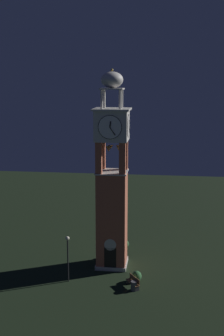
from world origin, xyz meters
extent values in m
plane|color=black|center=(0.00, 0.00, 0.00)|extent=(80.00, 80.00, 0.00)
cube|color=#AD5B42|center=(0.00, 0.00, 4.50)|extent=(2.66, 2.66, 9.00)
cube|color=beige|center=(0.00, 0.00, 0.17)|extent=(2.86, 2.86, 0.35)
cube|color=black|center=(0.00, -1.35, 1.15)|extent=(1.10, 0.04, 2.20)
cylinder|color=beige|center=(0.00, -1.35, 2.55)|extent=(1.10, 0.04, 1.10)
cube|color=#AD5B42|center=(-1.05, -1.05, 10.47)|extent=(0.56, 0.56, 2.93)
cube|color=#AD5B42|center=(1.05, -1.05, 10.47)|extent=(0.56, 0.56, 2.93)
cube|color=#AD5B42|center=(-1.05, 1.05, 10.47)|extent=(0.56, 0.56, 2.93)
cube|color=#AD5B42|center=(1.05, 1.05, 10.47)|extent=(0.56, 0.56, 2.93)
cube|color=beige|center=(0.00, 0.00, 9.06)|extent=(2.82, 2.82, 0.12)
cone|color=brown|center=(0.59, 0.12, 11.25)|extent=(0.48, 0.48, 0.49)
cone|color=brown|center=(-0.19, 0.57, 11.25)|extent=(0.47, 0.47, 0.35)
cone|color=brown|center=(-0.24, -0.55, 11.25)|extent=(0.53, 0.53, 0.49)
cube|color=beige|center=(0.00, 0.00, 13.29)|extent=(2.90, 2.90, 2.71)
cylinder|color=white|center=(0.00, -1.47, 13.29)|extent=(2.06, 0.05, 2.06)
torus|color=black|center=(0.00, -1.47, 13.29)|extent=(2.08, 0.06, 2.08)
cube|color=black|center=(0.04, -1.53, 13.54)|extent=(0.17, 0.03, 0.52)
cube|color=black|center=(0.23, -1.53, 12.95)|extent=(0.51, 0.03, 0.71)
cylinder|color=white|center=(0.00, 1.47, 13.29)|extent=(2.06, 0.05, 2.06)
torus|color=black|center=(0.00, 1.47, 13.29)|extent=(2.08, 0.06, 2.08)
cube|color=black|center=(0.04, 1.53, 13.54)|extent=(0.17, 0.03, 0.52)
cube|color=black|center=(0.23, 1.53, 12.95)|extent=(0.51, 0.03, 0.71)
cylinder|color=white|center=(-1.47, 0.00, 13.29)|extent=(0.05, 2.06, 2.06)
torus|color=black|center=(-1.47, 0.00, 13.29)|extent=(0.06, 2.08, 2.08)
cube|color=black|center=(-1.53, 0.04, 13.54)|extent=(0.03, 0.17, 0.52)
cube|color=black|center=(-1.53, 0.23, 12.95)|extent=(0.03, 0.51, 0.71)
cylinder|color=white|center=(1.47, 0.00, 13.29)|extent=(0.05, 2.06, 2.06)
torus|color=black|center=(1.47, 0.00, 13.29)|extent=(0.06, 2.08, 2.08)
cube|color=black|center=(1.53, 0.04, 13.54)|extent=(0.03, 0.17, 0.52)
cube|color=black|center=(1.53, 0.23, 12.95)|extent=(0.03, 0.51, 0.71)
cube|color=beige|center=(0.00, 0.00, 14.72)|extent=(3.26, 3.26, 0.16)
cylinder|color=beige|center=(-0.80, -0.80, 15.62)|extent=(0.22, 0.22, 1.64)
cylinder|color=beige|center=(0.80, -0.80, 15.62)|extent=(0.22, 0.22, 1.64)
cylinder|color=beige|center=(-0.80, 0.80, 15.62)|extent=(0.22, 0.22, 1.64)
cylinder|color=beige|center=(0.80, 0.80, 15.62)|extent=(0.22, 0.22, 1.64)
cube|color=beige|center=(0.00, 0.00, 16.50)|extent=(2.04, 2.04, 0.12)
ellipsoid|color=beige|center=(0.00, 0.00, 17.27)|extent=(1.96, 1.96, 1.42)
sphere|color=#B79338|center=(0.00, 0.00, 18.10)|extent=(0.24, 0.24, 0.24)
cube|color=brown|center=(2.29, -4.26, 0.45)|extent=(1.28, 1.56, 0.06)
cube|color=brown|center=(2.45, -4.15, 0.73)|extent=(0.96, 1.34, 0.44)
cube|color=#2D2D33|center=(2.71, -4.85, 0.21)|extent=(0.37, 0.29, 0.42)
cube|color=#2D2D33|center=(1.88, -3.67, 0.21)|extent=(0.37, 0.29, 0.42)
cylinder|color=black|center=(-3.37, -3.84, 1.90)|extent=(0.12, 0.12, 3.79)
sphere|color=#F9EFCC|center=(-3.37, -3.84, 3.97)|extent=(0.36, 0.36, 0.36)
cylinder|color=#4C4C51|center=(2.44, -4.75, 0.40)|extent=(0.52, 0.52, 0.80)
ellipsoid|color=#336638|center=(0.87, 4.36, 0.41)|extent=(0.74, 0.74, 0.82)
ellipsoid|color=#336638|center=(2.57, -3.10, 0.47)|extent=(0.85, 0.85, 0.94)
camera|label=1|loc=(4.68, -37.29, 17.14)|focal=45.24mm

